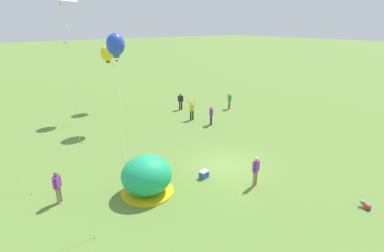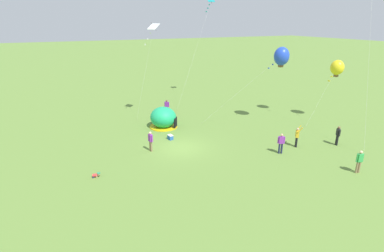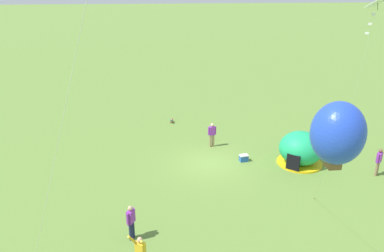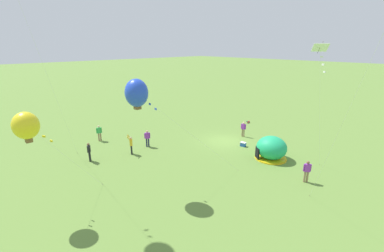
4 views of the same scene
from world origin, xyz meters
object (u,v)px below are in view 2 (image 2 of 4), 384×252
at_px(person_strolling, 167,106).
at_px(person_center_field, 281,142).
at_px(toddler_crawling, 96,175).
at_px(person_watching_sky, 338,135).
at_px(kite_teal, 210,4).
at_px(person_flying_kite, 297,136).
at_px(kite_white, 152,29).
at_px(person_far_back, 359,161).
at_px(person_near_tent, 151,140).
at_px(kite_yellow, 337,68).
at_px(kite_blue, 282,56).
at_px(popup_tent, 163,118).
at_px(cooler_box, 170,137).

bearing_deg(person_strolling, person_center_field, 17.89).
relative_size(toddler_crawling, person_watching_sky, 0.32).
bearing_deg(kite_teal, person_strolling, -58.55).
xyz_separation_m(person_flying_kite, kite_white, (-12.75, -8.35, 8.42)).
height_order(person_far_back, person_watching_sky, same).
height_order(person_flying_kite, kite_white, kite_white).
xyz_separation_m(person_center_field, person_near_tent, (-4.94, -9.44, 0.00)).
bearing_deg(kite_teal, person_far_back, -1.67).
bearing_deg(person_far_back, person_near_tent, -129.01).
distance_m(person_near_tent, kite_yellow, 20.81).
relative_size(person_far_back, kite_blue, 0.22).
distance_m(toddler_crawling, kite_blue, 20.59).
distance_m(person_near_tent, kite_teal, 22.16).
bearing_deg(person_center_field, kite_yellow, 113.27).
bearing_deg(person_strolling, person_watching_sky, 34.55).
distance_m(popup_tent, person_center_field, 11.98).
height_order(person_far_back, kite_teal, kite_teal).
height_order(person_near_tent, kite_yellow, kite_yellow).
bearing_deg(kite_blue, person_center_field, -37.06).
bearing_deg(cooler_box, toddler_crawling, -58.86).
height_order(toddler_crawling, person_flying_kite, person_flying_kite).
relative_size(popup_tent, person_center_field, 1.63).
bearing_deg(person_near_tent, cooler_box, 125.77).
bearing_deg(popup_tent, person_flying_kite, 41.85).
xyz_separation_m(person_flying_kite, kite_teal, (-18.52, 1.29, 11.21)).
xyz_separation_m(toddler_crawling, kite_blue, (-4.03, 19.03, 6.75)).
relative_size(person_center_field, kite_teal, 0.13).
distance_m(cooler_box, person_strolling, 7.89).
height_order(kite_white, kite_yellow, kite_white).
bearing_deg(person_near_tent, person_watching_sky, 69.49).
relative_size(person_center_field, kite_yellow, 0.27).
relative_size(person_flying_kite, person_center_field, 1.10).
bearing_deg(person_strolling, kite_teal, 121.45).
height_order(person_watching_sky, person_flying_kite, person_flying_kite).
xyz_separation_m(person_flying_kite, person_near_tent, (-4.44, -11.61, -0.03)).
distance_m(toddler_crawling, kite_teal, 27.15).
bearing_deg(kite_teal, person_watching_sky, 6.32).
height_order(toddler_crawling, person_far_back, person_far_back).
distance_m(toddler_crawling, person_near_tent, 5.53).
bearing_deg(popup_tent, toddler_crawling, -45.04).
height_order(toddler_crawling, person_watching_sky, person_watching_sky).
bearing_deg(person_near_tent, kite_blue, 95.66).
relative_size(popup_tent, kite_yellow, 0.43).
xyz_separation_m(person_strolling, person_near_tent, (9.17, -4.88, 0.00)).
bearing_deg(person_strolling, cooler_box, -18.47).
height_order(popup_tent, kite_teal, kite_teal).
distance_m(toddler_crawling, person_far_back, 18.50).
bearing_deg(person_near_tent, kite_teal, 137.50).
bearing_deg(person_near_tent, popup_tent, 149.86).
height_order(person_strolling, kite_blue, kite_blue).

